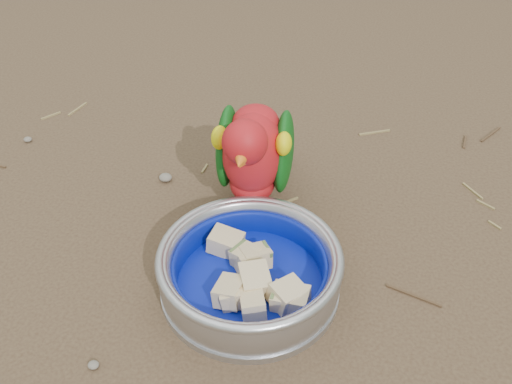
% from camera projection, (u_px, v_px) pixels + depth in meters
% --- Properties ---
extents(ground, '(60.00, 60.00, 0.00)m').
position_uv_depth(ground, '(161.00, 268.00, 0.73)').
color(ground, '#4C3927').
extents(food_bowl, '(0.22, 0.22, 0.02)m').
position_uv_depth(food_bowl, '(250.00, 285.00, 0.70)').
color(food_bowl, '#B2B2BA').
rests_on(food_bowl, ground).
extents(bowl_wall, '(0.22, 0.22, 0.04)m').
position_uv_depth(bowl_wall, '(250.00, 268.00, 0.68)').
color(bowl_wall, '#B2B2BA').
rests_on(bowl_wall, food_bowl).
extents(fruit_wedges, '(0.13, 0.13, 0.03)m').
position_uv_depth(fruit_wedges, '(250.00, 272.00, 0.68)').
color(fruit_wedges, beige).
rests_on(fruit_wedges, food_bowl).
extents(lory_parrot, '(0.13, 0.23, 0.18)m').
position_uv_depth(lory_parrot, '(253.00, 162.00, 0.76)').
color(lory_parrot, '#AB1419').
rests_on(lory_parrot, ground).
extents(ground_debris, '(0.90, 0.80, 0.01)m').
position_uv_depth(ground_debris, '(148.00, 242.00, 0.76)').
color(ground_debris, olive).
rests_on(ground_debris, ground).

